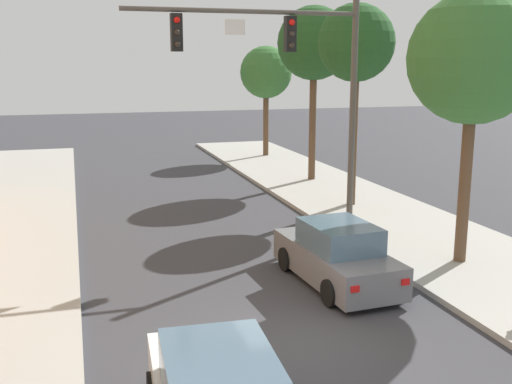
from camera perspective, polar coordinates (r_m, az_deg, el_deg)
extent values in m
plane|color=#38383D|center=(12.42, 3.54, -14.17)|extent=(120.00, 120.00, 0.00)
cylinder|color=#514C47|center=(19.67, 9.05, 7.25)|extent=(0.20, 0.20, 7.50)
cylinder|color=#514C47|center=(18.40, -1.12, 16.59)|extent=(7.13, 0.14, 0.14)
cube|color=black|center=(18.80, 3.22, 14.57)|extent=(0.32, 0.28, 1.05)
sphere|color=red|center=(18.67, 3.39, 15.60)|extent=(0.18, 0.18, 0.18)
sphere|color=#2D2823|center=(18.66, 3.38, 14.59)|extent=(0.18, 0.18, 0.18)
sphere|color=#2D2823|center=(18.64, 3.37, 13.57)|extent=(0.18, 0.18, 0.18)
cube|color=black|center=(17.93, -7.47, 14.61)|extent=(0.32, 0.28, 1.05)
sphere|color=red|center=(17.80, -7.42, 15.70)|extent=(0.18, 0.18, 0.18)
sphere|color=#2D2823|center=(17.78, -7.39, 14.64)|extent=(0.18, 0.18, 0.18)
sphere|color=#2D2823|center=(17.77, -7.36, 13.58)|extent=(0.18, 0.18, 0.18)
cube|color=white|center=(18.28, -1.99, 15.20)|extent=(0.60, 0.03, 0.44)
cube|color=slate|center=(15.57, 7.50, -6.51)|extent=(1.95, 4.29, 0.80)
cube|color=slate|center=(15.23, 7.83, -4.11)|extent=(1.62, 2.09, 0.64)
cylinder|color=black|center=(16.43, 2.85, -6.31)|extent=(0.26, 0.65, 0.64)
cylinder|color=black|center=(17.09, 7.86, -5.67)|extent=(0.26, 0.65, 0.64)
cylinder|color=black|center=(14.21, 7.00, -9.36)|extent=(0.26, 0.65, 0.64)
cylinder|color=black|center=(14.98, 12.57, -8.43)|extent=(0.26, 0.65, 0.64)
cube|color=red|center=(13.49, 9.29, -8.99)|extent=(0.20, 0.05, 0.14)
cube|color=red|center=(14.13, 13.85, -8.20)|extent=(0.20, 0.05, 0.14)
cube|color=slate|center=(8.72, -3.46, -16.74)|extent=(1.61, 2.08, 0.64)
cylinder|color=black|center=(10.57, -0.33, -17.16)|extent=(0.26, 0.65, 0.64)
cylinder|color=brown|center=(17.23, 18.98, 0.50)|extent=(0.32, 0.32, 4.17)
sphere|color=#387033|center=(16.93, 19.77, 11.73)|extent=(3.41, 3.41, 3.41)
cylinder|color=brown|center=(23.30, 9.07, 4.87)|extent=(0.32, 0.32, 5.00)
sphere|color=#235123|center=(23.14, 9.37, 13.66)|extent=(2.84, 2.84, 2.84)
cylinder|color=brown|center=(28.32, 5.32, 6.18)|extent=(0.32, 0.32, 4.97)
sphere|color=#235123|center=(28.19, 5.47, 13.74)|extent=(3.31, 3.31, 3.31)
cylinder|color=brown|center=(35.82, 0.93, 6.42)|extent=(0.32, 0.32, 3.70)
sphere|color=#387033|center=(35.65, 0.95, 11.17)|extent=(2.99, 2.99, 2.99)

